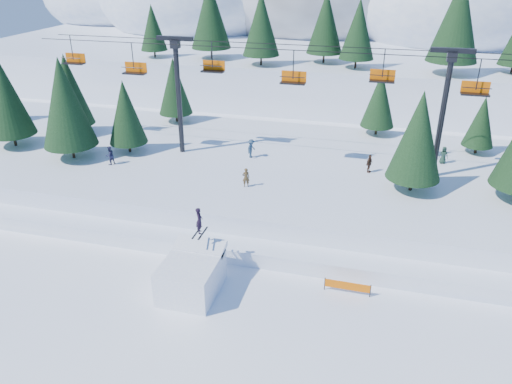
% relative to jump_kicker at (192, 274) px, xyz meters
% --- Properties ---
extents(ground, '(160.00, 160.00, 0.00)m').
position_rel_jump_kicker_xyz_m(ground, '(1.77, -1.66, -1.22)').
color(ground, white).
rests_on(ground, ground).
extents(mid_shelf, '(70.00, 22.00, 2.50)m').
position_rel_jump_kicker_xyz_m(mid_shelf, '(1.77, 16.34, 0.03)').
color(mid_shelf, white).
rests_on(mid_shelf, ground).
extents(berm, '(70.00, 6.00, 1.10)m').
position_rel_jump_kicker_xyz_m(berm, '(1.77, 6.34, -0.67)').
color(berm, white).
rests_on(berm, ground).
extents(mountain_ridge, '(119.00, 60.00, 26.46)m').
position_rel_jump_kicker_xyz_m(mountain_ridge, '(-3.31, 71.66, 8.43)').
color(mountain_ridge, white).
rests_on(mountain_ridge, ground).
extents(jump_kicker, '(3.27, 4.46, 5.10)m').
position_rel_jump_kicker_xyz_m(jump_kicker, '(0.00, 0.00, 0.00)').
color(jump_kicker, white).
rests_on(jump_kicker, ground).
extents(chairlift, '(46.00, 3.21, 10.28)m').
position_rel_jump_kicker_xyz_m(chairlift, '(2.54, 16.39, 8.10)').
color(chairlift, black).
rests_on(chairlift, mid_shelf).
extents(conifer_stand, '(63.50, 17.36, 9.76)m').
position_rel_jump_kicker_xyz_m(conifer_stand, '(4.77, 17.05, 5.87)').
color(conifer_stand, black).
rests_on(conifer_stand, mid_shelf).
extents(distant_skiers, '(28.69, 9.56, 1.70)m').
position_rel_jump_kicker_xyz_m(distant_skiers, '(0.87, 15.16, 2.09)').
color(distant_skiers, '#262641').
rests_on(distant_skiers, mid_shelf).
extents(banner_near, '(2.86, 0.10, 0.90)m').
position_rel_jump_kicker_xyz_m(banner_near, '(9.36, 2.19, -0.68)').
color(banner_near, black).
rests_on(banner_near, ground).
extents(banner_far, '(2.72, 0.95, 0.90)m').
position_rel_jump_kicker_xyz_m(banner_far, '(13.86, 4.51, -0.68)').
color(banner_far, black).
rests_on(banner_far, ground).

